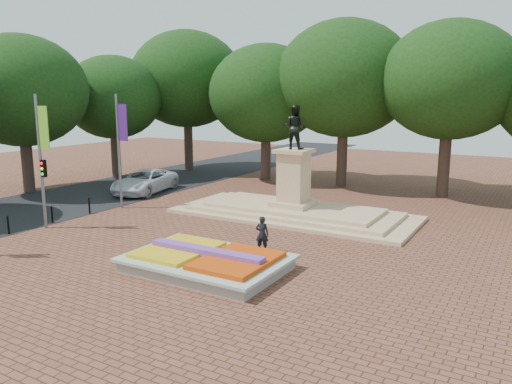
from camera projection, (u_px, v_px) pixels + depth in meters
ground at (215, 253)px, 22.31m from camera, size 90.00×90.00×0.00m
asphalt_street at (76, 198)px, 33.95m from camera, size 9.00×90.00×0.02m
flower_bed at (207, 261)px, 20.03m from camera, size 6.30×4.30×0.91m
monument at (293, 201)px, 28.92m from camera, size 14.00×6.00×6.40m
tree_row_back at (387, 99)px, 35.14m from camera, size 44.80×8.80×10.43m
tree_row_street at (21, 103)px, 34.67m from camera, size 8.40×25.40×9.98m
banner_poles at (36, 156)px, 25.43m from camera, size 0.88×11.17×7.00m
bollard_row at (31, 219)px, 26.22m from camera, size 0.12×13.12×0.98m
van at (145, 181)px, 35.88m from camera, size 3.84×6.33×1.64m
pedestrian at (262, 234)px, 22.30m from camera, size 0.68×0.54×1.65m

